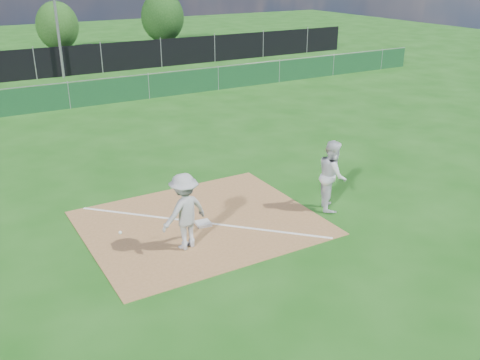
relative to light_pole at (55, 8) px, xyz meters
name	(u,v)px	position (x,y,z in m)	size (l,w,h in m)	color
ground	(102,136)	(-1.50, -12.70, -4.00)	(90.00, 90.00, 0.00)	#164F10
infield_dirt	(201,223)	(-1.50, -21.70, -3.99)	(6.00, 5.00, 0.02)	olive
foul_line	(201,222)	(-1.50, -21.70, -3.98)	(0.08, 7.00, 0.01)	white
green_fence	(69,96)	(-1.50, -7.70, -3.40)	(44.00, 0.05, 1.20)	#103B1C
black_fence	(35,64)	(-1.50, 0.30, -3.10)	(46.00, 0.04, 1.80)	black
parking_lot	(22,66)	(-1.50, 5.30, -4.00)	(46.00, 9.00, 0.01)	black
light_pole	(55,8)	(0.00, 0.00, 0.00)	(0.16, 0.16, 8.00)	slate
first_base	(203,223)	(-1.51, -21.85, -3.94)	(0.37, 0.37, 0.08)	silver
play_at_first	(185,211)	(-2.40, -22.69, -3.03)	(2.29, 0.98, 1.91)	#B4B4B7
runner	(332,175)	(2.11, -22.67, -3.00)	(0.97, 0.75, 1.99)	silver
car_right	(95,53)	(3.18, 4.25, -3.37)	(1.75, 4.29, 1.25)	black
tree_mid	(57,26)	(2.21, 10.46, -2.06)	(3.18, 3.18, 3.78)	#382316
tree_right	(163,17)	(10.89, 10.41, -1.81)	(3.59, 3.59, 4.25)	#382316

